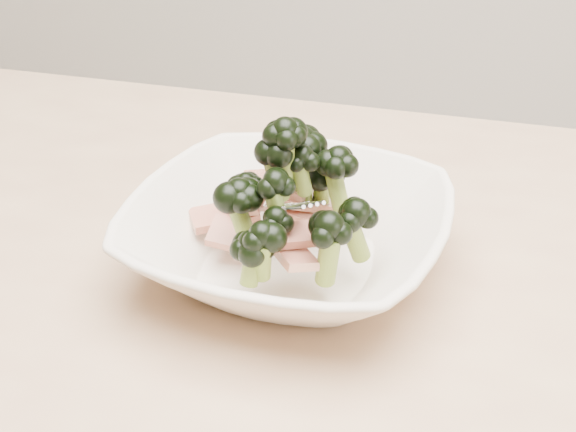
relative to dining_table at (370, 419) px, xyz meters
name	(u,v)px	position (x,y,z in m)	size (l,w,h in m)	color
dining_table	(370,419)	(0.00, 0.00, 0.00)	(1.20, 0.80, 0.75)	tan
broccoli_dish	(289,230)	(-0.08, 0.05, 0.14)	(0.27, 0.27, 0.13)	beige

